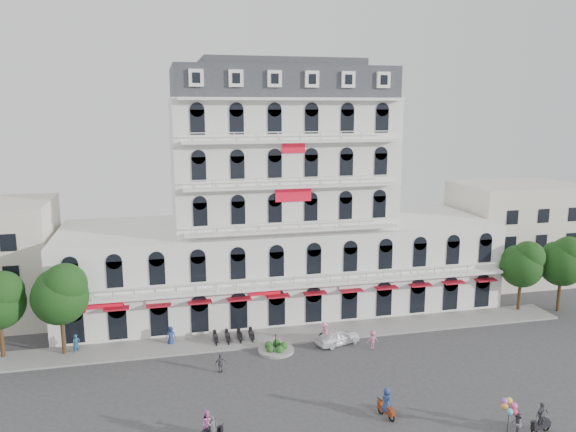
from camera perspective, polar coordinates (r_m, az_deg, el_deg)
The scene contains 19 objects.
ground at distance 46.23m, azimuth 4.16°, elevation -16.22°, with size 120.00×120.00×0.00m, color #38383A.
sidewalk at distance 54.04m, azimuth 1.27°, elevation -11.91°, with size 53.00×4.00×0.16m, color gray.
main_building at distance 59.57m, azimuth -0.85°, elevation 0.21°, with size 45.00×15.00×25.80m.
flank_building_east at distance 74.40m, azimuth 22.01°, elevation -1.53°, with size 14.00×10.00×12.00m, color beige.
traffic_island at distance 50.66m, azimuth -1.24°, elevation -13.32°, with size 3.20×3.20×1.60m.
parked_scooter_row at distance 52.78m, azimuth -5.54°, elevation -12.64°, with size 4.40×1.80×1.10m, color black, non-canonical shape.
tree_west_inner at distance 51.75m, azimuth -22.13°, elevation -7.19°, with size 4.76×4.76×8.25m.
tree_east_inner at distance 63.28m, azimuth 22.72°, elevation -4.42°, with size 4.40×4.37×7.57m.
tree_east_outer at distance 64.84m, azimuth 26.13°, elevation -4.04°, with size 4.65×4.65×8.05m.
parked_car at distance 52.09m, azimuth 5.07°, elevation -12.11°, with size 1.69×4.20×1.43m, color white.
rider_southwest at distance 38.72m, azimuth -8.14°, elevation -20.30°, with size 1.14×1.46×2.14m.
rider_east at distance 41.28m, azimuth 9.98°, elevation -18.17°, with size 0.82×1.65×2.23m.
rider_northeast at distance 42.50m, azimuth 24.35°, elevation -18.17°, with size 1.69×0.65×2.23m.
rider_center at distance 51.60m, azimuth 3.71°, elevation -11.78°, with size 0.82×1.69×2.19m.
pedestrian_left at distance 52.73m, azimuth -11.82°, elevation -11.82°, with size 0.85×0.56×1.75m, color navy.
pedestrian_mid at distance 47.15m, azimuth -6.86°, elevation -14.63°, with size 0.93×0.39×1.58m, color #4D4D53.
pedestrian_right at distance 51.46m, azimuth 8.57°, elevation -12.32°, with size 1.10×0.63×1.71m, color #BD648A.
pedestrian_far at distance 53.25m, azimuth -20.71°, elevation -12.07°, with size 0.65×0.43×1.79m, color navy.
balloon_vendor at distance 41.49m, azimuth 21.99°, elevation -18.49°, with size 1.53×1.38×2.45m.
Camera 1 is at (-12.48, -39.17, 21.16)m, focal length 35.00 mm.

